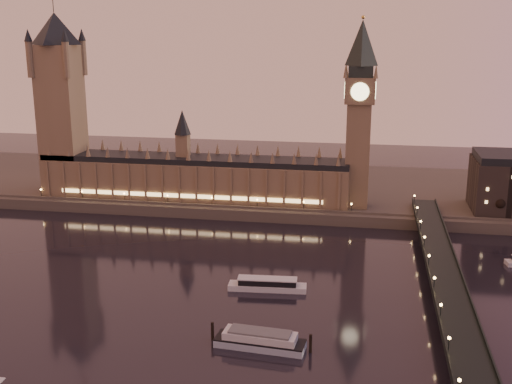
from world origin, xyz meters
TOP-DOWN VIEW (x-y plane):
  - ground at (0.00, 0.00)m, footprint 700.00×700.00m
  - far_embankment at (30.00, 165.00)m, footprint 560.00×130.00m
  - palace_of_westminster at (-40.12, 120.99)m, footprint 180.00×26.62m
  - victoria_tower at (-120.00, 121.00)m, footprint 31.68×31.68m
  - big_ben at (53.99, 120.99)m, footprint 17.68×17.68m
  - westminster_bridge at (91.61, 0.00)m, footprint 13.20×260.00m
  - bare_tree_0 at (127.43, 109.00)m, footprint 5.34×5.34m
  - cruise_boat_a at (21.22, 9.83)m, footprint 32.32×9.19m
  - moored_barge at (26.37, -38.42)m, footprint 35.12×11.11m

SIDE VIEW (x-z plane):
  - ground at x=0.00m, z-range 0.00..0.00m
  - cruise_boat_a at x=21.22m, z-range -0.30..4.80m
  - moored_barge at x=26.37m, z-range -0.50..5.96m
  - far_embankment at x=30.00m, z-range 0.00..6.00m
  - westminster_bridge at x=91.61m, z-range -2.13..13.17m
  - bare_tree_0 at x=127.43m, z-range 8.65..19.51m
  - palace_of_westminster at x=-40.12m, z-range -4.29..47.71m
  - big_ben at x=53.99m, z-range 11.95..115.95m
  - victoria_tower at x=-120.00m, z-range 6.79..124.79m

